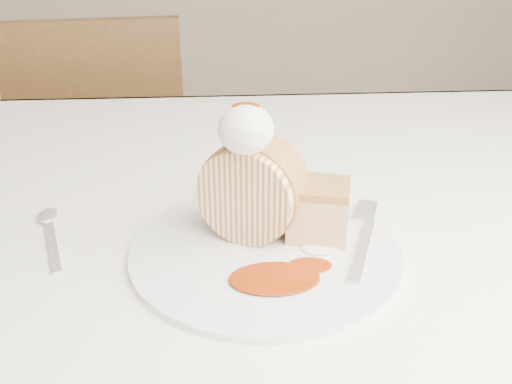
{
  "coord_description": "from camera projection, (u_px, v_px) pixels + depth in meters",
  "views": [
    {
      "loc": [
        -0.05,
        -0.53,
        1.1
      ],
      "look_at": [
        -0.01,
        0.03,
        0.82
      ],
      "focal_mm": 40.0,
      "sensor_mm": 36.0,
      "label": 1
    }
  ],
  "objects": [
    {
      "name": "fork",
      "position": [
        362.0,
        250.0,
        0.63
      ],
      "size": [
        0.09,
        0.18,
        0.0
      ],
      "primitive_type": "cube",
      "rotation": [
        0.0,
        0.0,
        -0.36
      ],
      "color": "silver",
      "rests_on": "plate"
    },
    {
      "name": "table",
      "position": [
        256.0,
        240.0,
        0.85
      ],
      "size": [
        1.4,
        0.9,
        0.75
      ],
      "color": "white",
      "rests_on": "ground"
    },
    {
      "name": "chair_far",
      "position": [
        107.0,
        157.0,
        1.55
      ],
      "size": [
        0.47,
        0.47,
        0.88
      ],
      "rotation": [
        0.0,
        0.0,
        3.27
      ],
      "color": "brown",
      "rests_on": "ground"
    },
    {
      "name": "whipped_cream",
      "position": [
        246.0,
        129.0,
        0.59
      ],
      "size": [
        0.06,
        0.06,
        0.05
      ],
      "primitive_type": "ellipsoid",
      "color": "white",
      "rests_on": "roulade_slice"
    },
    {
      "name": "roulade_slice",
      "position": [
        252.0,
        190.0,
        0.65
      ],
      "size": [
        0.13,
        0.11,
        0.11
      ],
      "primitive_type": "cylinder",
      "rotation": [
        1.57,
        0.0,
        -0.45
      ],
      "color": "#FFE1B1",
      "rests_on": "plate"
    },
    {
      "name": "caramel_drizzle",
      "position": [
        246.0,
        100.0,
        0.58
      ],
      "size": [
        0.03,
        0.02,
        0.01
      ],
      "primitive_type": "ellipsoid",
      "color": "maroon",
      "rests_on": "whipped_cream"
    },
    {
      "name": "plate",
      "position": [
        265.0,
        251.0,
        0.65
      ],
      "size": [
        0.37,
        0.37,
        0.01
      ],
      "primitive_type": "cylinder",
      "rotation": [
        0.0,
        0.0,
        -0.23
      ],
      "color": "white",
      "rests_on": "table"
    },
    {
      "name": "spoon",
      "position": [
        53.0,
        246.0,
        0.66
      ],
      "size": [
        0.07,
        0.14,
        0.0
      ],
      "primitive_type": "cube",
      "rotation": [
        0.0,
        0.0,
        0.32
      ],
      "color": "silver",
      "rests_on": "table"
    },
    {
      "name": "cake_chunk",
      "position": [
        318.0,
        213.0,
        0.66
      ],
      "size": [
        0.08,
        0.08,
        0.06
      ],
      "primitive_type": "cube",
      "rotation": [
        0.0,
        0.0,
        -0.23
      ],
      "color": "#AB7B40",
      "rests_on": "plate"
    },
    {
      "name": "caramel_pool",
      "position": [
        274.0,
        278.0,
        0.59
      ],
      "size": [
        0.11,
        0.08,
        0.0
      ],
      "primitive_type": null,
      "rotation": [
        0.0,
        0.0,
        -0.23
      ],
      "color": "maroon",
      "rests_on": "plate"
    }
  ]
}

